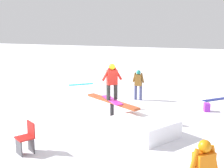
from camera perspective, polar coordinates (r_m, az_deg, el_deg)
The scene contains 9 objects.
ground_plane at distance 11.43m, azimuth 0.00°, elevation -6.96°, with size 60.00×60.00×0.00m, color white.
rail_feature at distance 11.22m, azimuth 0.00°, elevation -3.60°, with size 2.35×1.72×0.81m.
snow_kicker_ramp at distance 10.15m, azimuth 6.05°, elevation -7.82°, with size 1.80×1.50×0.56m, color white.
main_rider_on_rail at distance 11.04m, azimuth 0.00°, elevation 0.31°, with size 1.09×1.28×1.33m.
bystander_brown at distance 14.32m, azimuth 4.83°, elevation 0.13°, with size 0.58×0.23×1.40m.
loose_snowboard_navy at distance 15.32m, azimuth 18.63°, elevation -2.65°, with size 1.54×0.28×0.02m, color navy.
loose_snowboard_cyan at distance 17.87m, azimuth -5.68°, elevation -0.06°, with size 1.41×0.28×0.02m, color #1FBFC7.
folding_chair at distance 9.11m, azimuth -15.37°, elevation -9.64°, with size 0.61×0.61×0.88m.
backpack_on_snow at distance 13.22m, azimuth 16.95°, elevation -4.09°, with size 0.30×0.22×0.34m, color purple.
Camera 1 is at (-3.14, 10.35, 3.69)m, focal length 50.00 mm.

